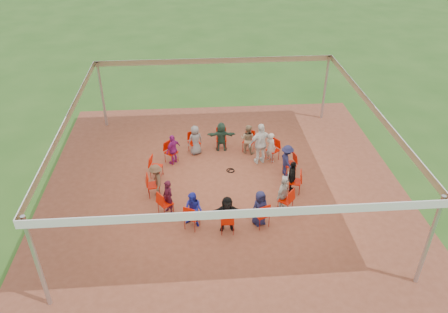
{
  "coord_description": "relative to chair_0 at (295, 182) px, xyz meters",
  "views": [
    {
      "loc": [
        -0.98,
        -13.01,
        9.48
      ],
      "look_at": [
        0.03,
        0.3,
        1.03
      ],
      "focal_mm": 35.0,
      "sensor_mm": 36.0,
      "label": 1
    }
  ],
  "objects": [
    {
      "name": "chair_7",
      "position": [
        -4.96,
        1.31,
        0.0
      ],
      "size": [
        0.53,
        0.52,
        0.9
      ],
      "primitive_type": null,
      "rotation": [
        0.0,
        0.0,
        -1.83
      ],
      "color": "#C71200",
      "rests_on": "ground"
    },
    {
      "name": "chair_1",
      "position": [
        0.04,
        1.14,
        0.0
      ],
      "size": [
        0.51,
        0.5,
        0.9
      ],
      "primitive_type": null,
      "rotation": [
        0.0,
        0.0,
        1.76
      ],
      "color": "#C71200",
      "rests_on": "ground"
    },
    {
      "name": "ground",
      "position": [
        -2.48,
        0.65,
        -0.45
      ],
      "size": [
        80.0,
        80.0,
        0.0
      ],
      "primitive_type": "plane",
      "color": "#2A5219",
      "rests_on": "ground"
    },
    {
      "name": "person_seated_3",
      "position": [
        -1.35,
        2.82,
        0.18
      ],
      "size": [
        0.7,
        0.59,
        1.26
      ],
      "primitive_type": "imported",
      "rotation": [
        0.0,
        0.0,
        2.66
      ],
      "color": "#907959",
      "rests_on": "ground"
    },
    {
      "name": "chair_4",
      "position": [
        -2.39,
        3.22,
        0.0
      ],
      "size": [
        0.43,
        0.45,
        0.9
      ],
      "primitive_type": null,
      "rotation": [
        0.0,
        0.0,
        3.11
      ],
      "color": "#C71200",
      "rests_on": "ground"
    },
    {
      "name": "laptop",
      "position": [
        -0.27,
        0.07,
        0.15
      ],
      "size": [
        0.33,
        0.38,
        0.22
      ],
      "rotation": [
        0.0,
        0.0,
        1.31
      ],
      "color": "#B7B7BC",
      "rests_on": "ground"
    },
    {
      "name": "person_seated_7",
      "position": [
        -4.88,
        0.19,
        0.18
      ],
      "size": [
        0.55,
        0.87,
        1.26
      ],
      "primitive_type": "imported",
      "rotation": [
        0.0,
        0.0,
        -1.38
      ],
      "color": "brown",
      "rests_on": "ground"
    },
    {
      "name": "chair_0",
      "position": [
        0.0,
        0.0,
        0.0
      ],
      "size": [
        0.53,
        0.52,
        0.9
      ],
      "primitive_type": null,
      "rotation": [
        0.0,
        0.0,
        1.31
      ],
      "color": "#C71200",
      "rests_on": "ground"
    },
    {
      "name": "person_seated_0",
      "position": [
        -0.12,
        0.03,
        0.18
      ],
      "size": [
        0.55,
        0.81,
        1.26
      ],
      "primitive_type": "imported",
      "rotation": [
        0.0,
        0.0,
        1.31
      ],
      "color": "black",
      "rests_on": "ground"
    },
    {
      "name": "person_seated_9",
      "position": [
        -3.61,
        -1.51,
        0.18
      ],
      "size": [
        0.7,
        0.59,
        1.26
      ],
      "primitive_type": "imported",
      "rotation": [
        0.0,
        0.0,
        -0.48
      ],
      "color": "#232AAD",
      "rests_on": "ground"
    },
    {
      "name": "dirt_patch",
      "position": [
        -2.48,
        0.65,
        -0.44
      ],
      "size": [
        13.0,
        13.0,
        0.0
      ],
      "primitive_type": "plane",
      "color": "brown",
      "rests_on": "ground"
    },
    {
      "name": "chair_10",
      "position": [
        -3.67,
        -1.62,
        0.0
      ],
      "size": [
        0.58,
        0.58,
        0.9
      ],
      "primitive_type": null,
      "rotation": [
        0.0,
        0.0,
        -0.48
      ],
      "color": "#C71200",
      "rests_on": "ground"
    },
    {
      "name": "chair_9",
      "position": [
        -4.54,
        -0.88,
        0.0
      ],
      "size": [
        0.6,
        0.6,
        0.9
      ],
      "primitive_type": null,
      "rotation": [
        0.0,
        0.0,
        -0.93
      ],
      "color": "#C71200",
      "rests_on": "ground"
    },
    {
      "name": "chair_5",
      "position": [
        -3.52,
        3.0,
        0.0
      ],
      "size": [
        0.56,
        0.57,
        0.9
      ],
      "primitive_type": null,
      "rotation": [
        0.0,
        0.0,
        -2.73
      ],
      "color": "#C71200",
      "rests_on": "ground"
    },
    {
      "name": "chair_11",
      "position": [
        -2.57,
        -1.91,
        0.0
      ],
      "size": [
        0.43,
        0.45,
        0.9
      ],
      "primitive_type": null,
      "rotation": [
        0.0,
        0.0,
        -0.03
      ],
      "color": "#C71200",
      "rests_on": "ground"
    },
    {
      "name": "person_seated_8",
      "position": [
        -4.44,
        -0.81,
        0.18
      ],
      "size": [
        0.51,
        0.55,
        1.26
      ],
      "primitive_type": "imported",
      "rotation": [
        0.0,
        0.0,
        -0.93
      ],
      "color": "#390C1B",
      "rests_on": "ground"
    },
    {
      "name": "person_seated_10",
      "position": [
        -2.56,
        -1.79,
        0.18
      ],
      "size": [
        1.18,
        0.47,
        1.26
      ],
      "primitive_type": "imported",
      "rotation": [
        0.0,
        0.0,
        -0.03
      ],
      "color": "black",
      "rests_on": "ground"
    },
    {
      "name": "chair_3",
      "position": [
        -1.29,
        2.93,
        0.0
      ],
      "size": [
        0.58,
        0.58,
        0.9
      ],
      "primitive_type": null,
      "rotation": [
        0.0,
        0.0,
        2.66
      ],
      "color": "#C71200",
      "rests_on": "ground"
    },
    {
      "name": "person_seated_12",
      "position": [
        -0.62,
        -0.93,
        0.18
      ],
      "size": [
        0.76,
        0.8,
        1.26
      ],
      "primitive_type": "imported",
      "rotation": [
        0.0,
        0.0,
        0.86
      ],
      "color": "#BAB1A5",
      "rests_on": "ground"
    },
    {
      "name": "person_seated_6",
      "position": [
        -4.34,
        2.24,
        0.18
      ],
      "size": [
        0.76,
        0.8,
        1.26
      ],
      "primitive_type": "imported",
      "rotation": [
        0.0,
        0.0,
        -2.28
      ],
      "color": "#901B77",
      "rests_on": "ground"
    },
    {
      "name": "chair_8",
      "position": [
        -5.0,
        0.17,
        0.0
      ],
      "size": [
        0.51,
        0.5,
        0.9
      ],
      "primitive_type": null,
      "rotation": [
        0.0,
        0.0,
        -1.38
      ],
      "color": "#C71200",
      "rests_on": "ground"
    },
    {
      "name": "chair_6",
      "position": [
        -4.43,
        2.32,
        0.0
      ],
      "size": [
        0.61,
        0.61,
        0.9
      ],
      "primitive_type": null,
      "rotation": [
        0.0,
        0.0,
        -2.28
      ],
      "color": "#C71200",
      "rests_on": "ground"
    },
    {
      "name": "person_seated_11",
      "position": [
        -1.49,
        -1.58,
        0.18
      ],
      "size": [
        0.7,
        0.56,
        1.26
      ],
      "primitive_type": "imported",
      "rotation": [
        0.0,
        0.0,
        0.42
      ],
      "color": "#1C1D42",
      "rests_on": "ground"
    },
    {
      "name": "cable_coil",
      "position": [
        -2.15,
        1.5,
        -0.43
      ],
      "size": [
        0.39,
        0.39,
        0.03
      ],
      "rotation": [
        0.0,
        0.0,
        0.33
      ],
      "color": "black",
      "rests_on": "ground"
    },
    {
      "name": "person_seated_4",
      "position": [
        -2.4,
        3.1,
        0.18
      ],
      "size": [
        1.18,
        0.47,
        1.26
      ],
      "primitive_type": "imported",
      "rotation": [
        0.0,
        0.0,
        3.11
      ],
      "color": "#274838",
      "rests_on": "ground"
    },
    {
      "name": "tent",
      "position": [
        -2.48,
        0.65,
        1.92
      ],
      "size": [
        10.33,
        10.33,
        3.0
      ],
      "color": "#B2B2B7",
      "rests_on": "ground"
    },
    {
      "name": "chair_13",
      "position": [
        -0.53,
        -1.01,
        0.0
      ],
      "size": [
        0.61,
        0.61,
        0.9
      ],
      "primitive_type": null,
      "rotation": [
        0.0,
        0.0,
        0.86
      ],
      "color": "#C71200",
      "rests_on": "ground"
    },
    {
      "name": "person_seated_2",
      "position": [
        -0.52,
        2.11,
        0.18
      ],
      "size": [
        0.51,
        0.55,
        1.26
      ],
      "primitive_type": "imported",
      "rotation": [
        0.0,
        0.0,
        2.21
      ],
      "color": "#BAB1A5",
      "rests_on": "ground"
    },
    {
      "name": "person_seated_5",
      "position": [
        -3.47,
        2.89,
        0.18
      ],
      "size": [
        0.7,
        0.56,
        1.26
      ],
      "primitive_type": "imported",
      "rotation": [
        0.0,
        0.0,
        -2.73
      ],
      "color": "slate",
      "rests_on": "ground"
    },
    {
      "name": "standing_person",
      "position": [
        -0.94,
        2.02,
        0.41
      ],
      "size": [
        1.11,
        0.76,
        1.71
      ],
      "primitive_type": "imported",
      "rotation": [
        0.0,
        0.0,
        3.41
      ],
      "color": "silver",
      "rests_on": "ground"
    },
    {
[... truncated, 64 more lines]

